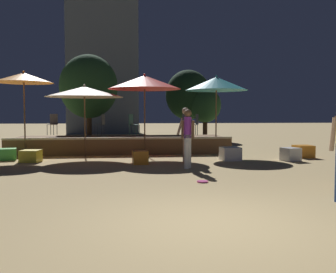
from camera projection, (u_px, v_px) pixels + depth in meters
name	position (u px, v px, depth m)	size (l,w,h in m)	color
ground_plane	(215.00, 224.00, 5.39)	(120.00, 120.00, 0.00)	tan
wooden_deck	(121.00, 144.00, 15.86)	(8.78, 3.02, 0.69)	brown
patio_umbrella_0	(145.00, 82.00, 14.22)	(2.78, 2.78, 3.14)	brown
patio_umbrella_1	(216.00, 84.00, 14.74)	(2.45, 2.45, 3.13)	brown
patio_umbrella_2	(24.00, 78.00, 13.82)	(2.12, 2.12, 3.20)	brown
patio_umbrella_3	(84.00, 92.00, 13.81)	(2.85, 2.85, 2.69)	brown
cube_seat_0	(8.00, 154.00, 12.98)	(0.67, 0.67, 0.39)	#4CC651
cube_seat_1	(31.00, 156.00, 12.41)	(0.67, 0.67, 0.39)	yellow
cube_seat_2	(230.00, 154.00, 12.82)	(0.66, 0.66, 0.45)	white
cube_seat_3	(291.00, 154.00, 12.72)	(0.64, 0.64, 0.44)	white
cube_seat_4	(140.00, 157.00, 11.86)	(0.51, 0.51, 0.43)	orange
cube_seat_5	(303.00, 151.00, 13.72)	(0.64, 0.64, 0.44)	orange
person_2	(185.00, 132.00, 12.18)	(0.53, 0.30, 1.80)	tan
person_3	(188.00, 137.00, 10.87)	(0.39, 0.32, 1.72)	white
bistro_chair_0	(101.00, 122.00, 16.00)	(0.43, 0.42, 0.90)	#2D3338
bistro_chair_1	(53.00, 122.00, 16.15)	(0.43, 0.43, 0.90)	#47474C
bistro_chair_2	(133.00, 123.00, 15.60)	(0.46, 0.46, 0.90)	#1E4C47
bistro_chair_3	(195.00, 122.00, 15.90)	(0.40, 0.40, 0.90)	#2D3338
frisbee_disc	(202.00, 181.00, 8.70)	(0.26, 0.26, 0.03)	#E54C99
background_tree_0	(89.00, 87.00, 20.01)	(3.09, 3.09, 4.76)	#3D2B1C
background_tree_1	(205.00, 106.00, 22.54)	(1.90, 1.90, 3.17)	#3D2B1C
background_tree_2	(188.00, 95.00, 23.27)	(2.81, 2.81, 4.33)	#3D2B1C
distant_building	(103.00, 61.00, 30.79)	(5.70, 3.12, 11.95)	#4C5666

